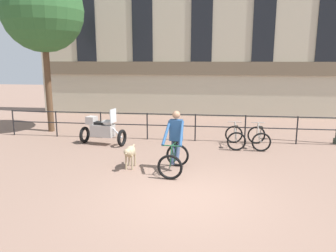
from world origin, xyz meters
The scene contains 9 objects.
ground_plane centered at (0.00, 0.00, 0.00)m, with size 60.00×60.00×0.00m, color #846656.
canal_railing centered at (0.00, 5.20, 0.71)m, with size 15.05×0.05×1.05m.
building_facade centered at (0.00, 10.99, 5.37)m, with size 18.00×0.72×10.80m.
cyclist_with_bike centered at (-0.40, 1.68, 0.76)m, with size 0.77×1.22×1.70m.
dog centered at (-1.71, 1.75, 0.48)m, with size 0.28×0.92×0.67m.
parked_motorcycle centered at (-3.37, 4.23, 0.56)m, with size 1.76×0.92×1.35m.
parked_bicycle_near_lamp centered at (1.47, 4.54, 0.36)m, with size 0.68×1.12×0.86m.
parked_bicycle_mid_left centered at (2.30, 4.54, 0.36)m, with size 0.69×1.13×0.86m.
tree_canalside_left centered at (-6.33, 6.12, 4.99)m, with size 3.32×3.32×6.67m.
Camera 1 is at (0.55, -7.10, 3.14)m, focal length 35.00 mm.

